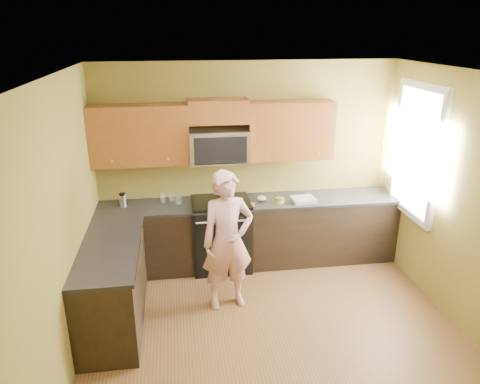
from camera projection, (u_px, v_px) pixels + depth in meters
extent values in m
plane|color=brown|center=(277.00, 341.00, 4.70)|extent=(4.00, 4.00, 0.00)
plane|color=white|center=(286.00, 76.00, 3.76)|extent=(4.00, 4.00, 0.00)
plane|color=olive|center=(247.00, 163.00, 6.09)|extent=(4.00, 0.00, 4.00)
plane|color=olive|center=(368.00, 376.00, 2.37)|extent=(4.00, 0.00, 4.00)
plane|color=olive|center=(60.00, 237.00, 3.96)|extent=(0.00, 4.00, 4.00)
plane|color=olive|center=(475.00, 211.00, 4.50)|extent=(0.00, 4.00, 4.00)
cube|color=black|center=(250.00, 233.00, 6.12)|extent=(4.00, 0.60, 0.88)
cube|color=black|center=(113.00, 286.00, 4.87)|extent=(0.60, 1.60, 0.88)
cube|color=black|center=(251.00, 202.00, 5.95)|extent=(4.00, 0.62, 0.04)
cube|color=black|center=(110.00, 249.00, 4.71)|extent=(0.62, 1.60, 0.04)
cube|color=brown|center=(218.00, 111.00, 5.62)|extent=(0.76, 0.33, 0.30)
imported|color=#DE6F75|center=(228.00, 241.00, 5.05)|extent=(0.66, 0.49, 1.64)
cube|color=#B27F47|center=(251.00, 204.00, 5.81)|extent=(0.13, 0.13, 0.01)
ellipsoid|color=silver|center=(231.00, 201.00, 5.85)|extent=(0.13, 0.14, 0.06)
ellipsoid|color=silver|center=(262.00, 198.00, 5.95)|extent=(0.16, 0.17, 0.07)
cube|color=silver|center=(303.00, 199.00, 5.93)|extent=(0.32, 0.27, 0.05)
cylinder|color=silver|center=(163.00, 198.00, 5.88)|extent=(0.09, 0.09, 0.12)
cylinder|color=silver|center=(179.00, 199.00, 5.85)|extent=(0.08, 0.08, 0.12)
cylinder|color=silver|center=(171.00, 196.00, 5.94)|extent=(0.09, 0.09, 0.12)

